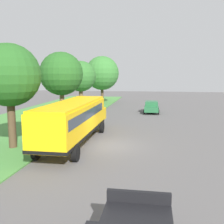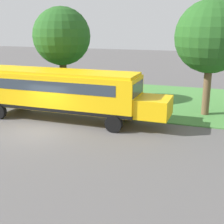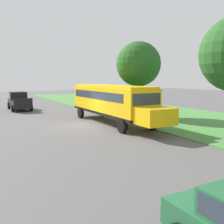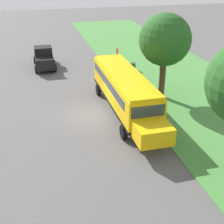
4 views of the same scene
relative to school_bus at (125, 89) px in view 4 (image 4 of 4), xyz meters
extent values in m
plane|color=#565454|center=(2.67, -0.24, -1.92)|extent=(120.00, 120.00, 0.00)
cube|color=#47843D|center=(-7.33, -0.24, -1.88)|extent=(12.00, 80.00, 0.08)
cube|color=yellow|center=(0.00, -0.29, -0.02)|extent=(2.50, 10.50, 2.20)
cube|color=yellow|center=(0.00, 5.91, -0.57)|extent=(2.20, 1.90, 1.10)
cube|color=yellow|center=(0.00, -0.29, 1.16)|extent=(2.35, 10.29, 0.16)
cube|color=black|center=(0.00, -0.29, -1.00)|extent=(2.54, 10.54, 0.20)
cube|color=#2D3842|center=(0.00, -0.59, 0.44)|extent=(2.53, 9.24, 0.64)
cube|color=#2D3842|center=(0.00, 4.91, 0.44)|extent=(2.25, 0.12, 0.80)
cylinder|color=red|center=(-1.43, 2.60, 0.13)|extent=(0.03, 0.44, 0.44)
cylinder|color=black|center=(-1.25, 3.91, -1.42)|extent=(0.30, 1.00, 1.00)
cylinder|color=black|center=(1.25, 3.91, -1.42)|extent=(0.30, 1.00, 1.00)
cylinder|color=black|center=(-1.25, -3.96, -1.42)|extent=(0.30, 1.00, 1.00)
cylinder|color=black|center=(1.25, -3.96, -1.42)|extent=(0.30, 1.00, 1.00)
cube|color=black|center=(5.37, -13.34, -1.12)|extent=(2.00, 5.40, 0.80)
cube|color=black|center=(5.37, -14.29, -0.27)|extent=(1.90, 1.70, 0.90)
cube|color=#2D3842|center=(5.37, -14.29, -0.24)|extent=(1.94, 1.53, 0.63)
cube|color=black|center=(5.37, -10.72, -0.54)|extent=(2.00, 0.16, 0.36)
cylinder|color=black|center=(6.37, -15.10, -1.52)|extent=(0.28, 0.80, 0.80)
cylinder|color=black|center=(4.37, -15.10, -1.52)|extent=(0.28, 0.80, 0.80)
cylinder|color=black|center=(6.37, -11.59, -1.52)|extent=(0.28, 0.80, 0.80)
cylinder|color=black|center=(4.37, -11.59, -1.52)|extent=(0.28, 0.80, 0.80)
cylinder|color=#4C3826|center=(-3.91, -1.96, -0.18)|extent=(0.53, 0.53, 3.49)
sphere|color=#23561E|center=(-3.91, -1.96, 3.17)|extent=(4.26, 4.26, 4.26)
sphere|color=#23561E|center=(-4.10, -1.45, 3.01)|extent=(2.76, 2.76, 2.76)
cylinder|color=gray|center=(-1.93, -9.22, -0.87)|extent=(0.08, 0.08, 2.10)
cylinder|color=red|center=(-1.93, -9.22, 0.48)|extent=(0.03, 0.68, 0.68)
cylinder|color=#2D4C33|center=(-3.83, -9.57, -1.47)|extent=(0.56, 0.56, 0.90)
camera|label=1|loc=(5.77, -18.43, 3.25)|focal=42.00mm
camera|label=2|loc=(17.09, 9.47, 4.00)|focal=50.00mm
camera|label=3|loc=(10.15, 19.19, 1.82)|focal=42.00mm
camera|label=4|loc=(6.60, 21.29, 8.92)|focal=50.00mm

